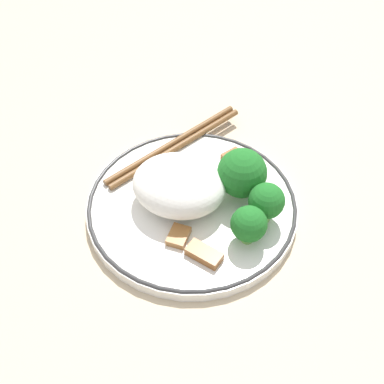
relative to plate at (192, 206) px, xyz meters
name	(u,v)px	position (x,y,z in m)	size (l,w,h in m)	color
ground_plane	(192,211)	(0.00, 0.00, -0.01)	(3.00, 3.00, 0.00)	#C6B28E
plate	(192,206)	(0.00, 0.00, 0.00)	(0.25, 0.25, 0.02)	white
rice_mound	(178,188)	(-0.02, 0.00, 0.03)	(0.11, 0.09, 0.05)	white
broccoli_back_left	(249,224)	(0.07, -0.03, 0.03)	(0.04, 0.04, 0.05)	#72AD4C
broccoli_back_center	(267,201)	(0.09, 0.00, 0.04)	(0.04, 0.04, 0.05)	#72AD4C
broccoli_back_right	(242,173)	(0.05, 0.03, 0.04)	(0.06, 0.06, 0.06)	#72AD4C
meat_near_front	(237,160)	(0.03, 0.08, 0.01)	(0.04, 0.04, 0.01)	brown
meat_near_left	(204,254)	(0.03, -0.07, 0.01)	(0.04, 0.03, 0.01)	brown
meat_near_right	(168,173)	(-0.04, 0.03, 0.01)	(0.03, 0.03, 0.01)	brown
meat_near_back	(182,237)	(0.00, -0.05, 0.01)	(0.02, 0.03, 0.01)	#9E6633
chopsticks	(175,145)	(-0.05, 0.09, 0.01)	(0.13, 0.19, 0.01)	brown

